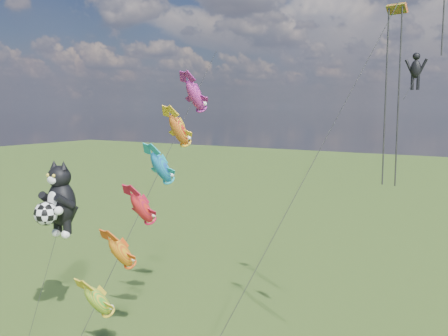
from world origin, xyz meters
The scene contains 3 objects.
cat_kite_rig centered at (-0.43, 6.57, 9.13)m, with size 2.40×4.09×11.81m.
fish_windsock_rig centered at (7.97, 6.37, 10.75)m, with size 0.83×15.97×19.15m.
parafoil_rig centered at (21.17, 10.83, 17.95)m, with size 9.27×15.44×26.21m.
Camera 1 is at (26.54, -15.53, 15.40)m, focal length 40.00 mm.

